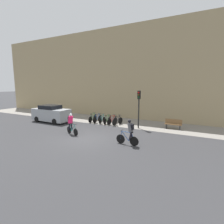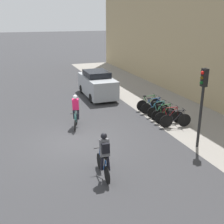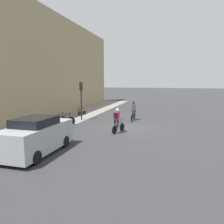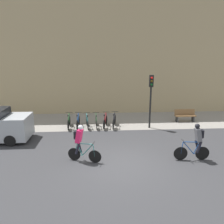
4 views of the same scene
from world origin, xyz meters
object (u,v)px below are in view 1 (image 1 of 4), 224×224
Objects in this scene: bench at (173,124)px; parked_bike_2 at (102,120)px; parked_bike_0 at (93,118)px; traffic_light_pole at (139,102)px; parked_bike_1 at (97,119)px; parked_bike_5 at (117,121)px; parked_bike_3 at (107,120)px; parked_car at (51,114)px; cyclist_grey at (130,132)px; cyclist_pink at (71,123)px; parked_bike_4 at (112,121)px.

parked_bike_2 is at bearing -172.24° from bench.
traffic_light_pole is at bearing -3.51° from parked_bike_0.
parked_bike_1 is 0.61m from parked_bike_2.
bench is at bearing 10.37° from parked_bike_5.
parked_bike_1 reaches higher than bench.
parked_bike_3 is (0.61, -0.00, -0.00)m from parked_bike_2.
parked_bike_2 is 0.61m from parked_bike_3.
bench is (2.94, 1.30, -1.98)m from traffic_light_pole.
parked_bike_1 is at bearing 176.05° from traffic_light_pole.
cyclist_grey is at bearing -15.90° from parked_car.
cyclist_pink reaches higher than parked_bike_3.
parked_bike_3 is (-4.61, 5.06, -0.57)m from cyclist_grey.
cyclist_pink is 5.04m from parked_bike_4.
parked_car is (-5.24, 2.79, -0.05)m from cyclist_pink.
parked_bike_0 is at bearing 179.95° from parked_bike_3.
parked_bike_5 is (-3.39, 5.06, -0.53)m from cyclist_grey.
parked_bike_1 is 1.03× the size of parked_bike_3.
traffic_light_pole is 9.75m from parked_car.
parked_bike_1 is at bearing -0.04° from parked_bike_0.
parked_bike_4 is (1.27, 4.85, -0.55)m from cyclist_pink.
parked_bike_5 is (2.43, 0.00, 0.01)m from parked_bike_1.
cyclist_pink is at bearing -133.10° from traffic_light_pole.
parked_bike_4 is 0.61m from parked_bike_5.
parked_bike_0 is at bearing 141.81° from cyclist_grey.
bench is at bearing 7.76° from parked_bike_2.
cyclist_grey is 7.73m from parked_bike_1.
parked_bike_0 is 5.77m from traffic_light_pole.
parked_bike_1 is 1.09× the size of bench.
bench is (8.32, 0.97, 0.06)m from parked_bike_0.
traffic_light_pole is at bearing -6.36° from parked_bike_4.
parked_bike_4 is (0.61, 0.00, 0.02)m from parked_bike_3.
parked_bike_3 is at bearing -171.52° from bench.
parked_bike_2 is 1.21m from parked_bike_4.
cyclist_grey is at bearing -51.65° from parked_bike_4.
parked_bike_4 is 0.97× the size of parked_bike_5.
parked_bike_3 is 0.37× the size of parked_car.
cyclist_grey reaches higher than parked_bike_3.
parked_car is (-5.91, -2.06, 0.52)m from parked_bike_3.
parked_bike_4 is at bearing 0.09° from parked_bike_3.
parked_bike_4 is (1.21, 0.00, 0.02)m from parked_bike_2.
parked_bike_4 reaches higher than parked_bike_3.
cyclist_pink reaches higher than parked_bike_5.
parked_car reaches higher than parked_bike_4.
traffic_light_pole is (5.39, -0.33, 2.04)m from parked_bike_0.
parked_bike_1 is 2.43m from parked_bike_5.
parked_bike_2 is at bearing -0.05° from parked_bike_0.
parked_car is at bearing 152.01° from cyclist_pink.
parked_car reaches higher than parked_bike_0.
parked_bike_3 is (1.22, -0.00, -0.02)m from parked_bike_1.
cyclist_grey is 0.41× the size of parked_car.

